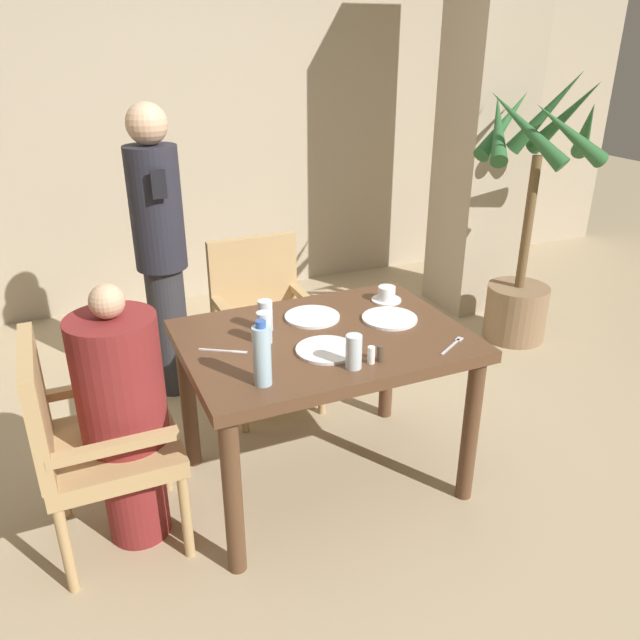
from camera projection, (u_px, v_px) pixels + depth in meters
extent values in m
plane|color=tan|center=(324.00, 478.00, 2.85)|extent=(16.00, 16.00, 0.00)
cube|color=tan|center=(180.00, 107.00, 4.32)|extent=(8.00, 0.06, 2.80)
cube|color=tan|center=(486.00, 117.00, 4.22)|extent=(0.49, 0.49, 2.70)
cube|color=brown|center=(324.00, 340.00, 2.56)|extent=(1.15, 0.83, 0.05)
cylinder|color=brown|center=(233.00, 497.00, 2.23)|extent=(0.07, 0.07, 0.68)
cylinder|color=brown|center=(470.00, 431.00, 2.60)|extent=(0.07, 0.07, 0.68)
cylinder|color=brown|center=(188.00, 401.00, 2.82)|extent=(0.07, 0.07, 0.68)
cylinder|color=brown|center=(387.00, 358.00, 3.19)|extent=(0.07, 0.07, 0.68)
cube|color=tan|center=(112.00, 449.00, 2.36)|extent=(0.49, 0.49, 0.07)
cube|color=tan|center=(37.00, 405.00, 2.17)|extent=(0.05, 0.49, 0.43)
cube|color=tan|center=(100.00, 386.00, 2.48)|extent=(0.44, 0.04, 0.04)
cube|color=tan|center=(114.00, 447.00, 2.11)|extent=(0.44, 0.04, 0.04)
cylinder|color=tan|center=(164.00, 453.00, 2.71)|extent=(0.04, 0.04, 0.38)
cylinder|color=tan|center=(186.00, 516.00, 2.35)|extent=(0.04, 0.04, 0.38)
cylinder|color=tan|center=(60.00, 478.00, 2.55)|extent=(0.04, 0.04, 0.38)
cylinder|color=tan|center=(66.00, 549.00, 2.20)|extent=(0.04, 0.04, 0.38)
cylinder|color=maroon|center=(135.00, 485.00, 2.46)|extent=(0.24, 0.24, 0.45)
cylinder|color=maroon|center=(119.00, 380.00, 2.26)|extent=(0.32, 0.32, 0.50)
sphere|color=tan|center=(107.00, 301.00, 2.13)|extent=(0.12, 0.12, 0.12)
cube|color=tan|center=(269.00, 334.00, 3.28)|extent=(0.49, 0.49, 0.07)
cube|color=tan|center=(253.00, 276.00, 3.36)|extent=(0.49, 0.05, 0.43)
cube|color=tan|center=(307.00, 300.00, 3.29)|extent=(0.04, 0.44, 0.04)
cube|color=tan|center=(226.00, 313.00, 3.13)|extent=(0.04, 0.44, 0.04)
cylinder|color=tan|center=(322.00, 381.00, 3.27)|extent=(0.04, 0.04, 0.38)
cylinder|color=tan|center=(244.00, 399.00, 3.11)|extent=(0.04, 0.04, 0.38)
cylinder|color=tan|center=(292.00, 348.00, 3.62)|extent=(0.04, 0.04, 0.38)
cylinder|color=tan|center=(221.00, 362.00, 3.47)|extent=(0.04, 0.04, 0.38)
cylinder|color=#2D2D33|center=(169.00, 330.00, 3.43)|extent=(0.20, 0.20, 0.73)
cylinder|color=#23232D|center=(156.00, 209.00, 3.15)|extent=(0.27, 0.27, 0.63)
sphere|color=tan|center=(147.00, 124.00, 2.98)|extent=(0.20, 0.20, 0.20)
cube|color=black|center=(159.00, 184.00, 2.95)|extent=(0.07, 0.01, 0.14)
cylinder|color=#896B4C|center=(515.00, 312.00, 4.12)|extent=(0.40, 0.40, 0.36)
cylinder|color=brown|center=(528.00, 224.00, 3.87)|extent=(0.06, 0.06, 0.83)
cone|color=#285B2D|center=(565.00, 116.00, 3.72)|extent=(0.18, 0.49, 0.49)
cone|color=#285B2D|center=(547.00, 111.00, 3.75)|extent=(0.36, 0.39, 0.53)
cone|color=#285B2D|center=(505.00, 123.00, 3.79)|extent=(0.54, 0.29, 0.42)
cone|color=#285B2D|center=(498.00, 127.00, 3.67)|extent=(0.38, 0.51, 0.40)
cone|color=#285B2D|center=(527.00, 128.00, 3.46)|extent=(0.33, 0.51, 0.44)
cone|color=#285B2D|center=(570.00, 133.00, 3.43)|extent=(0.55, 0.14, 0.40)
cone|color=#285B2D|center=(586.00, 129.00, 3.57)|extent=(0.43, 0.47, 0.41)
cylinder|color=white|center=(326.00, 350.00, 2.42)|extent=(0.24, 0.24, 0.01)
cylinder|color=white|center=(312.00, 317.00, 2.70)|extent=(0.24, 0.24, 0.01)
cylinder|color=white|center=(390.00, 318.00, 2.69)|extent=(0.24, 0.24, 0.01)
cylinder|color=white|center=(386.00, 300.00, 2.88)|extent=(0.14, 0.14, 0.01)
cylinder|color=white|center=(387.00, 293.00, 2.87)|extent=(0.08, 0.08, 0.06)
cylinder|color=#A3C6DB|center=(262.00, 356.00, 2.15)|extent=(0.06, 0.06, 0.22)
cylinder|color=#3359B2|center=(261.00, 324.00, 2.10)|extent=(0.04, 0.04, 0.02)
cylinder|color=silver|center=(265.00, 315.00, 2.57)|extent=(0.06, 0.06, 0.13)
cylinder|color=silver|center=(354.00, 352.00, 2.27)|extent=(0.06, 0.06, 0.13)
cylinder|color=silver|center=(264.00, 328.00, 2.46)|extent=(0.06, 0.06, 0.13)
cylinder|color=white|center=(371.00, 355.00, 2.32)|extent=(0.03, 0.03, 0.07)
cylinder|color=#4C3D2D|center=(380.00, 353.00, 2.33)|extent=(0.03, 0.03, 0.06)
cube|color=silver|center=(451.00, 347.00, 2.45)|extent=(0.14, 0.09, 0.00)
cube|color=silver|center=(459.00, 339.00, 2.51)|extent=(0.04, 0.04, 0.00)
cube|color=silver|center=(219.00, 351.00, 2.42)|extent=(0.14, 0.10, 0.00)
cube|color=silver|center=(239.00, 352.00, 2.41)|extent=(0.06, 0.05, 0.00)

